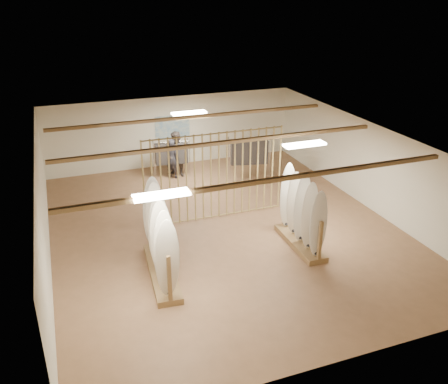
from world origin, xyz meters
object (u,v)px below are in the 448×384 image
object	(u,v)px
clothing_rack_b	(249,152)
shopper_b	(177,151)
rack_right	(301,223)
shopper_a	(172,156)
rack_left	(161,249)
clothing_rack_a	(171,153)

from	to	relation	value
clothing_rack_b	shopper_b	size ratio (longest dim) A/B	0.81
rack_right	shopper_a	size ratio (longest dim) A/B	1.27
rack_left	clothing_rack_a	world-z (taller)	rack_left
clothing_rack_b	rack_left	bearing A→B (deg)	-118.18
rack_left	clothing_rack_a	bearing A→B (deg)	77.99
shopper_b	shopper_a	bearing A→B (deg)	-120.34
rack_left	shopper_a	xyz separation A→B (m)	(1.94, 6.40, 0.11)
rack_right	shopper_b	distance (m)	6.62
rack_left	shopper_b	size ratio (longest dim) A/B	1.40
clothing_rack_a	rack_right	bearing A→B (deg)	-66.86
clothing_rack_b	shopper_b	world-z (taller)	shopper_b
rack_left	clothing_rack_b	size ratio (longest dim) A/B	1.73
rack_right	clothing_rack_b	distance (m)	5.28
clothing_rack_a	shopper_a	world-z (taller)	shopper_a
rack_right	clothing_rack_b	size ratio (longest dim) A/B	1.37
clothing_rack_b	shopper_a	size ratio (longest dim) A/B	0.92
rack_right	rack_left	bearing A→B (deg)	-177.12
clothing_rack_a	shopper_b	bearing A→B (deg)	-18.80
shopper_a	clothing_rack_a	bearing A→B (deg)	-56.59
clothing_rack_a	clothing_rack_b	bearing A→B (deg)	-18.72
clothing_rack_a	shopper_b	xyz separation A→B (m)	(0.20, -0.09, 0.08)
clothing_rack_b	clothing_rack_a	bearing A→B (deg)	168.55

